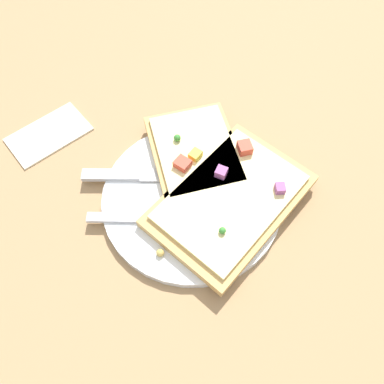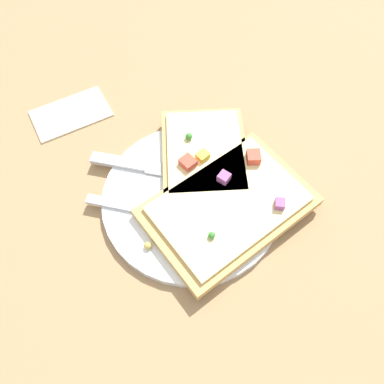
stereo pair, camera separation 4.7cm
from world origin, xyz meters
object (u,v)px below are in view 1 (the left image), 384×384
(pizza_slice_main, at_px, (231,199))
(napkin, at_px, (49,134))
(plate, at_px, (192,198))
(pizza_slice_corner, at_px, (195,152))
(fork, at_px, (179,219))
(knife, at_px, (147,175))

(pizza_slice_main, xyz_separation_m, napkin, (0.12, -0.26, -0.02))
(plate, height_order, pizza_slice_corner, pizza_slice_corner)
(pizza_slice_main, distance_m, napkin, 0.28)
(fork, height_order, pizza_slice_corner, pizza_slice_corner)
(plate, height_order, pizza_slice_main, pizza_slice_main)
(napkin, bearing_deg, pizza_slice_main, 115.13)
(pizza_slice_main, height_order, pizza_slice_corner, pizza_slice_main)
(plate, relative_size, fork, 1.39)
(fork, xyz_separation_m, pizza_slice_main, (-0.06, 0.02, 0.01))
(pizza_slice_corner, relative_size, napkin, 1.62)
(plate, relative_size, pizza_slice_main, 1.07)
(plate, distance_m, pizza_slice_main, 0.05)
(fork, height_order, pizza_slice_main, pizza_slice_main)
(pizza_slice_main, bearing_deg, napkin, 106.23)
(pizza_slice_corner, bearing_deg, pizza_slice_main, -163.61)
(knife, distance_m, pizza_slice_main, 0.12)
(pizza_slice_main, relative_size, pizza_slice_corner, 1.20)
(napkin, bearing_deg, knife, 112.07)
(fork, bearing_deg, pizza_slice_corner, 78.82)
(plate, relative_size, napkin, 2.08)
(fork, height_order, napkin, fork)
(knife, height_order, pizza_slice_corner, pizza_slice_corner)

